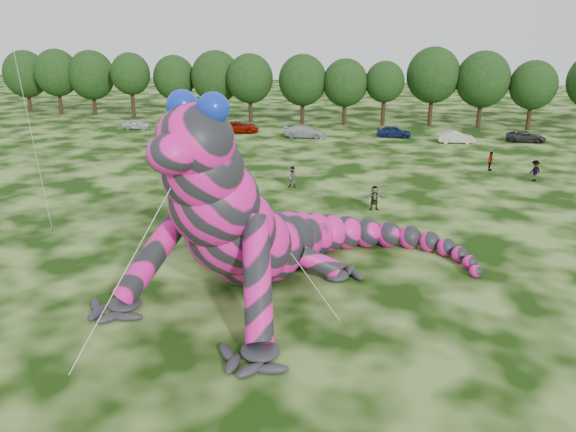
% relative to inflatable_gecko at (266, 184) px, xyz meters
% --- Properties ---
extents(ground, '(240.00, 240.00, 0.00)m').
position_rel_inflatable_gecko_xyz_m(ground, '(3.17, -6.51, -5.34)').
color(ground, '#16330A').
rests_on(ground, ground).
extents(inflatable_gecko, '(24.21, 26.22, 10.67)m').
position_rel_inflatable_gecko_xyz_m(inflatable_gecko, '(0.00, 0.00, 0.00)').
color(inflatable_gecko, '#E9188E').
rests_on(inflatable_gecko, ground).
extents(tree_0, '(6.91, 6.22, 9.51)m').
position_rel_inflatable_gecko_xyz_m(tree_0, '(-51.39, 52.72, -0.58)').
color(tree_0, black).
rests_on(tree_0, ground).
extents(tree_1, '(6.74, 6.07, 9.81)m').
position_rel_inflatable_gecko_xyz_m(tree_1, '(-45.18, 51.54, -0.43)').
color(tree_1, black).
rests_on(tree_1, ground).
extents(tree_2, '(7.04, 6.34, 9.64)m').
position_rel_inflatable_gecko_xyz_m(tree_2, '(-39.85, 52.25, -0.51)').
color(tree_2, black).
rests_on(tree_2, ground).
extents(tree_3, '(5.81, 5.23, 9.44)m').
position_rel_inflatable_gecko_xyz_m(tree_3, '(-32.55, 50.55, -0.62)').
color(tree_3, black).
rests_on(tree_3, ground).
extents(tree_4, '(6.22, 5.60, 9.06)m').
position_rel_inflatable_gecko_xyz_m(tree_4, '(-26.47, 52.20, -0.81)').
color(tree_4, black).
rests_on(tree_4, ground).
extents(tree_5, '(7.16, 6.44, 9.80)m').
position_rel_inflatable_gecko_xyz_m(tree_5, '(-19.95, 51.92, -0.44)').
color(tree_5, black).
rests_on(tree_5, ground).
extents(tree_6, '(6.52, 5.86, 9.49)m').
position_rel_inflatable_gecko_xyz_m(tree_6, '(-14.39, 50.17, -0.59)').
color(tree_6, black).
rests_on(tree_6, ground).
extents(tree_7, '(6.68, 6.01, 9.48)m').
position_rel_inflatable_gecko_xyz_m(tree_7, '(-6.91, 50.29, -0.60)').
color(tree_7, black).
rests_on(tree_7, ground).
extents(tree_8, '(6.14, 5.53, 8.94)m').
position_rel_inflatable_gecko_xyz_m(tree_8, '(-1.05, 50.47, -0.86)').
color(tree_8, black).
rests_on(tree_8, ground).
extents(tree_9, '(5.27, 4.74, 8.68)m').
position_rel_inflatable_gecko_xyz_m(tree_9, '(4.24, 50.83, -1.00)').
color(tree_9, black).
rests_on(tree_9, ground).
extents(tree_10, '(7.09, 6.38, 10.50)m').
position_rel_inflatable_gecko_xyz_m(tree_10, '(10.57, 52.06, -0.08)').
color(tree_10, black).
rests_on(tree_10, ground).
extents(tree_11, '(7.01, 6.31, 10.07)m').
position_rel_inflatable_gecko_xyz_m(tree_11, '(16.96, 51.68, -0.30)').
color(tree_11, black).
rests_on(tree_11, ground).
extents(tree_12, '(5.99, 5.39, 8.97)m').
position_rel_inflatable_gecko_xyz_m(tree_12, '(23.18, 51.22, -0.85)').
color(tree_12, black).
rests_on(tree_12, ground).
extents(car_0, '(3.87, 1.56, 1.32)m').
position_rel_inflatable_gecko_xyz_m(car_0, '(-27.71, 41.55, -4.68)').
color(car_0, silver).
rests_on(car_0, ground).
extents(car_1, '(4.29, 1.85, 1.37)m').
position_rel_inflatable_gecko_xyz_m(car_1, '(-19.83, 40.12, -4.65)').
color(car_1, black).
rests_on(car_1, ground).
extents(car_2, '(5.24, 2.86, 1.39)m').
position_rel_inflatable_gecko_xyz_m(car_2, '(-13.62, 41.95, -4.64)').
color(car_2, '#880C02').
rests_on(car_2, ground).
extents(car_3, '(5.12, 2.11, 1.48)m').
position_rel_inflatable_gecko_xyz_m(car_3, '(-4.79, 40.20, -4.60)').
color(car_3, '#AAAEB4').
rests_on(car_3, ground).
extents(car_4, '(4.27, 1.85, 1.43)m').
position_rel_inflatable_gecko_xyz_m(car_4, '(5.93, 42.61, -4.62)').
color(car_4, '#0F1E45').
rests_on(car_4, ground).
extents(car_5, '(4.37, 2.03, 1.39)m').
position_rel_inflatable_gecko_xyz_m(car_5, '(13.17, 40.36, -4.64)').
color(car_5, beige).
rests_on(car_5, ground).
extents(car_6, '(4.69, 2.50, 1.25)m').
position_rel_inflatable_gecko_xyz_m(car_6, '(21.38, 42.76, -4.71)').
color(car_6, '#242427').
rests_on(car_6, ground).
extents(spectator_3, '(0.76, 1.16, 1.83)m').
position_rel_inflatable_gecko_xyz_m(spectator_3, '(15.32, 27.44, -4.42)').
color(spectator_3, gray).
rests_on(spectator_3, ground).
extents(spectator_5, '(1.80, 1.00, 1.85)m').
position_rel_inflatable_gecko_xyz_m(spectator_5, '(5.15, 13.15, -4.41)').
color(spectator_5, gray).
rests_on(spectator_5, ground).
extents(spectator_4, '(1.04, 0.90, 1.80)m').
position_rel_inflatable_gecko_xyz_m(spectator_4, '(-15.64, 27.89, -4.44)').
color(spectator_4, gray).
rests_on(spectator_4, ground).
extents(spectator_1, '(0.94, 0.75, 1.87)m').
position_rel_inflatable_gecko_xyz_m(spectator_1, '(-1.99, 17.88, -4.40)').
color(spectator_1, gray).
rests_on(spectator_1, ground).
extents(spectator_2, '(1.41, 1.28, 1.89)m').
position_rel_inflatable_gecko_xyz_m(spectator_2, '(18.66, 24.26, -4.39)').
color(spectator_2, gray).
rests_on(spectator_2, ground).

